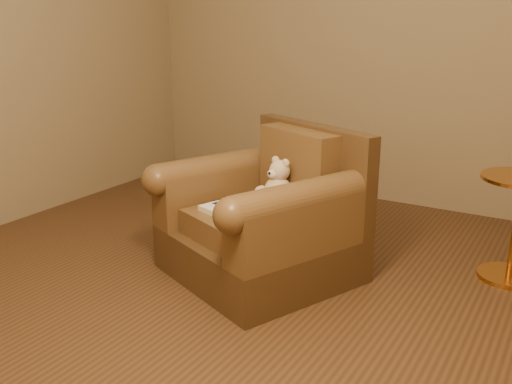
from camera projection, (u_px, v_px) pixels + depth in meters
The scene contains 4 objects.
floor at pixel (233, 290), 3.13m from camera, with size 4.00×4.00×0.00m, color #4F311B.
armchair at pixel (266, 220), 3.26m from camera, with size 1.20×1.18×0.84m.
teddy_bear at pixel (276, 187), 3.25m from camera, with size 0.21×0.24×0.28m.
guidebook at pixel (238, 212), 3.11m from camera, with size 0.46×0.36×0.03m.
Camera 1 is at (1.56, -2.37, 1.44)m, focal length 40.00 mm.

